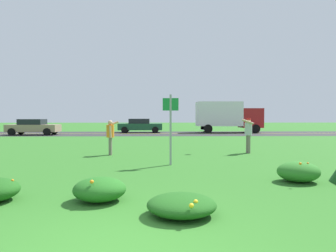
% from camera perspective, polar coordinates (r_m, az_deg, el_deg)
% --- Properties ---
extents(ground_plane, '(120.00, 120.00, 0.00)m').
position_cam_1_polar(ground_plane, '(16.72, -3.22, -4.08)').
color(ground_plane, '#2D6B23').
extents(highway_strip, '(120.00, 7.66, 0.01)m').
position_cam_1_polar(highway_strip, '(29.54, -2.42, -1.44)').
color(highway_strip, '#2D2D30').
rests_on(highway_strip, ground).
extents(highway_center_stripe, '(120.00, 0.16, 0.00)m').
position_cam_1_polar(highway_center_stripe, '(29.54, -2.42, -1.43)').
color(highway_center_stripe, yellow).
rests_on(highway_center_stripe, ground).
extents(daylily_clump_mid_center, '(1.11, 0.99, 0.60)m').
position_cam_1_polar(daylily_clump_mid_center, '(8.78, 23.50, -7.96)').
color(daylily_clump_mid_center, '#2D7526').
rests_on(daylily_clump_mid_center, ground).
extents(daylily_clump_front_right, '(1.09, 1.00, 0.52)m').
position_cam_1_polar(daylily_clump_front_right, '(6.47, -12.84, -11.63)').
color(daylily_clump_front_right, '#23661E').
rests_on(daylily_clump_front_right, ground).
extents(daylily_clump_mid_left, '(1.23, 1.14, 0.37)m').
position_cam_1_polar(daylily_clump_mid_left, '(5.48, 2.60, -14.72)').
color(daylily_clump_mid_left, '#1E5619').
rests_on(daylily_clump_mid_left, ground).
extents(sign_post_near_path, '(0.56, 0.10, 2.51)m').
position_cam_1_polar(sign_post_near_path, '(10.67, 0.49, 0.71)').
color(sign_post_near_path, '#93969B').
rests_on(sign_post_near_path, ground).
extents(person_thrower_orange_shirt, '(0.53, 0.52, 1.56)m').
position_cam_1_polar(person_thrower_orange_shirt, '(13.67, -10.87, -1.55)').
color(person_thrower_orange_shirt, orange).
rests_on(person_thrower_orange_shirt, ground).
extents(person_catcher_red_cap_gray_shirt, '(0.57, 0.52, 1.64)m').
position_cam_1_polar(person_catcher_red_cap_gray_shirt, '(14.60, 14.98, -1.07)').
color(person_catcher_red_cap_gray_shirt, '#B2B2B7').
rests_on(person_catcher_red_cap_gray_shirt, ground).
extents(frisbee_white, '(0.27, 0.25, 0.13)m').
position_cam_1_polar(frisbee_white, '(14.14, 6.41, -0.83)').
color(frisbee_white, white).
extents(car_tan_leftmost, '(4.50, 2.00, 1.45)m').
position_cam_1_polar(car_tan_leftmost, '(30.13, -24.19, -0.15)').
color(car_tan_leftmost, '#937F60').
rests_on(car_tan_leftmost, ground).
extents(car_dark_green_center_left, '(4.50, 2.00, 1.45)m').
position_cam_1_polar(car_dark_green_center_left, '(31.30, -5.29, 0.09)').
color(car_dark_green_center_left, '#194C2D').
rests_on(car_dark_green_center_left, ground).
extents(box_truck_red, '(6.70, 2.46, 3.20)m').
position_cam_1_polar(box_truck_red, '(31.97, 11.18, 2.01)').
color(box_truck_red, maroon).
rests_on(box_truck_red, ground).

